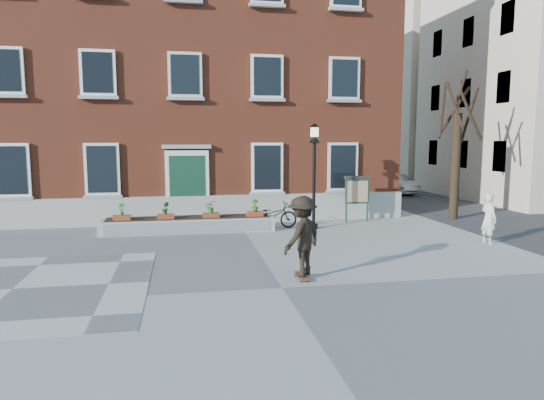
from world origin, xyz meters
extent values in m
plane|color=gray|center=(0.00, 0.00, 0.00)|extent=(100.00, 100.00, 0.00)
cube|color=#5C5C5F|center=(-6.00, 1.00, 0.01)|extent=(6.00, 6.00, 0.01)
imported|color=black|center=(1.11, 7.22, 0.50)|extent=(1.93, 0.78, 0.99)
imported|color=#B9BBBE|center=(10.59, 17.28, 0.61)|extent=(1.73, 3.85, 1.23)
imported|color=silver|center=(7.49, 3.42, 0.82)|extent=(0.46, 0.64, 1.63)
cube|color=brown|center=(-2.00, 14.00, 6.00)|extent=(18.00, 10.00, 12.00)
cube|color=#A3A39E|center=(-2.00, 8.88, 0.55)|extent=(18.00, 0.24, 1.10)
cube|color=#ABABA6|center=(-2.00, 8.75, 0.10)|extent=(2.60, 0.80, 0.20)
cube|color=#9B9B96|center=(-2.00, 8.90, 0.30)|extent=(2.20, 0.50, 0.20)
cube|color=white|center=(-2.00, 8.92, 1.65)|extent=(1.70, 0.12, 2.50)
cube|color=#143927|center=(-2.00, 8.87, 1.55)|extent=(1.40, 0.06, 2.30)
cube|color=#9A9B96|center=(-2.00, 8.88, 3.05)|extent=(1.90, 0.25, 0.15)
cube|color=white|center=(-8.40, 8.90, 2.20)|extent=(1.30, 0.10, 2.00)
cube|color=black|center=(-8.40, 8.85, 2.20)|extent=(1.08, 0.04, 1.78)
cube|color=gray|center=(-8.40, 8.84, 1.14)|extent=(1.44, 0.20, 0.12)
cube|color=white|center=(-8.40, 8.90, 5.80)|extent=(1.30, 0.10, 1.70)
cube|color=black|center=(-8.40, 8.85, 5.80)|extent=(1.08, 0.04, 1.48)
cube|color=#ACACA6|center=(-8.40, 8.84, 4.89)|extent=(1.44, 0.20, 0.12)
cube|color=silver|center=(-5.20, 8.90, 2.20)|extent=(1.30, 0.10, 2.00)
cube|color=black|center=(-5.20, 8.85, 2.20)|extent=(1.08, 0.04, 1.78)
cube|color=#989893|center=(-5.20, 8.84, 1.14)|extent=(1.44, 0.20, 0.12)
cube|color=white|center=(-5.20, 8.90, 5.80)|extent=(1.30, 0.10, 1.70)
cube|color=black|center=(-5.20, 8.85, 5.80)|extent=(1.08, 0.04, 1.48)
cube|color=#A1A19C|center=(-5.20, 8.84, 4.89)|extent=(1.44, 0.20, 0.12)
cube|color=silver|center=(-2.00, 8.90, 5.80)|extent=(1.30, 0.10, 1.70)
cube|color=black|center=(-2.00, 8.85, 5.80)|extent=(1.08, 0.04, 1.48)
cube|color=#A2A19C|center=(-2.00, 8.84, 4.89)|extent=(1.44, 0.20, 0.12)
cube|color=gray|center=(-2.00, 8.84, 8.49)|extent=(1.44, 0.20, 0.12)
cube|color=white|center=(1.20, 8.90, 2.20)|extent=(1.30, 0.10, 2.00)
cube|color=black|center=(1.20, 8.85, 2.20)|extent=(1.08, 0.04, 1.78)
cube|color=#A3A49F|center=(1.20, 8.84, 1.14)|extent=(1.44, 0.20, 0.12)
cube|color=white|center=(1.20, 8.90, 5.80)|extent=(1.30, 0.10, 1.70)
cube|color=black|center=(1.20, 8.85, 5.80)|extent=(1.08, 0.04, 1.48)
cube|color=#A0A19C|center=(1.20, 8.84, 4.89)|extent=(1.44, 0.20, 0.12)
cube|color=#A1A19C|center=(1.20, 8.84, 8.49)|extent=(1.44, 0.20, 0.12)
cube|color=silver|center=(4.40, 8.90, 2.20)|extent=(1.30, 0.10, 2.00)
cube|color=black|center=(4.40, 8.85, 2.20)|extent=(1.08, 0.04, 1.78)
cube|color=gray|center=(4.40, 8.84, 1.14)|extent=(1.44, 0.20, 0.12)
cube|color=silver|center=(4.40, 8.90, 5.80)|extent=(1.30, 0.10, 1.70)
cube|color=black|center=(4.40, 8.85, 5.80)|extent=(1.08, 0.04, 1.48)
cube|color=gray|center=(4.40, 8.84, 4.89)|extent=(1.44, 0.20, 0.12)
cube|color=#A9A8A3|center=(4.40, 8.84, 8.49)|extent=(1.44, 0.20, 0.12)
cube|color=#B5B4B0|center=(-2.00, 7.20, 0.25)|extent=(6.20, 1.10, 0.50)
cube|color=silver|center=(-2.00, 6.64, 0.25)|extent=(5.80, 0.02, 0.40)
cube|color=black|center=(-2.00, 7.20, 0.50)|extent=(5.80, 0.90, 0.06)
cube|color=brown|center=(-4.30, 6.95, 0.60)|extent=(0.60, 0.25, 0.20)
imported|color=#376A1F|center=(-4.30, 6.95, 0.92)|extent=(0.24, 0.24, 0.45)
cube|color=maroon|center=(-2.80, 6.95, 0.60)|extent=(0.60, 0.25, 0.20)
imported|color=#2A601C|center=(-2.80, 6.95, 0.92)|extent=(0.25, 0.25, 0.45)
cube|color=brown|center=(-1.20, 6.95, 0.60)|extent=(0.60, 0.25, 0.20)
imported|color=#316E21|center=(-1.20, 6.95, 0.92)|extent=(0.40, 0.40, 0.45)
cube|color=maroon|center=(0.40, 6.95, 0.60)|extent=(0.60, 0.25, 0.20)
imported|color=#30621D|center=(0.40, 6.95, 0.92)|extent=(0.25, 0.25, 0.45)
cylinder|color=#322316|center=(9.00, 8.00, 2.20)|extent=(0.36, 0.36, 4.40)
cylinder|color=black|center=(9.51, 8.00, 4.29)|extent=(0.12, 1.12, 2.23)
cylinder|color=black|center=(9.17, 8.52, 4.55)|extent=(1.18, 0.49, 1.97)
cylinder|color=black|center=(8.51, 8.36, 4.55)|extent=(0.88, 1.14, 2.35)
cylinder|color=black|center=(8.70, 7.78, 4.73)|extent=(0.60, 0.77, 1.90)
cylinder|color=#322216|center=(9.20, 7.37, 4.24)|extent=(1.39, 0.55, 1.95)
cylinder|color=#301F15|center=(9.16, 8.13, 5.37)|extent=(0.43, 0.48, 1.58)
cube|color=#3B3B3E|center=(12.00, 18.00, 0.00)|extent=(8.00, 36.00, 0.01)
cube|color=beige|center=(18.00, 26.00, 6.50)|extent=(10.00, 11.00, 13.00)
cube|color=#3D3835|center=(18.00, 26.00, 13.25)|extent=(10.40, 11.40, 0.50)
cube|color=black|center=(13.04, 10.80, 2.50)|extent=(0.08, 1.00, 1.50)
cube|color=black|center=(13.04, 14.00, 2.50)|extent=(0.08, 1.00, 1.50)
cube|color=black|center=(13.04, 17.20, 2.50)|extent=(0.08, 1.00, 1.50)
cube|color=black|center=(13.04, 10.80, 5.80)|extent=(0.08, 1.00, 1.50)
cube|color=black|center=(13.04, 14.00, 5.80)|extent=(0.08, 1.00, 1.50)
cube|color=black|center=(13.04, 17.20, 5.80)|extent=(0.08, 1.00, 1.50)
cube|color=black|center=(13.04, 10.80, 9.00)|extent=(0.08, 1.00, 1.50)
cube|color=black|center=(13.04, 14.00, 9.00)|extent=(0.08, 1.00, 1.50)
cube|color=black|center=(13.04, 17.20, 9.00)|extent=(0.08, 1.00, 1.50)
cylinder|color=black|center=(2.62, 6.91, 0.10)|extent=(0.32, 0.32, 0.20)
cylinder|color=black|center=(2.62, 6.91, 1.60)|extent=(0.12, 0.12, 3.20)
cone|color=black|center=(2.62, 6.91, 3.35)|extent=(0.40, 0.40, 0.30)
cube|color=#FFF7BB|center=(2.62, 6.91, 3.60)|extent=(0.24, 0.24, 0.34)
cone|color=black|center=(2.62, 6.91, 3.85)|extent=(0.40, 0.40, 0.16)
cylinder|color=#1B3726|center=(4.28, 8.02, 0.90)|extent=(0.08, 0.08, 1.80)
cylinder|color=#1A3523|center=(5.18, 8.02, 0.90)|extent=(0.08, 0.08, 1.80)
cube|color=#1B3725|center=(4.73, 8.02, 1.25)|extent=(1.00, 0.10, 1.00)
cube|color=#CEB985|center=(4.73, 7.96, 1.25)|extent=(0.85, 0.02, 0.85)
cube|color=#322D2B|center=(4.73, 8.02, 1.82)|extent=(1.10, 0.16, 0.10)
cube|color=brown|center=(0.62, 0.66, 0.06)|extent=(0.22, 0.78, 0.03)
cylinder|color=black|center=(0.53, 0.38, 0.03)|extent=(0.03, 0.05, 0.05)
cylinder|color=black|center=(0.71, 0.38, 0.03)|extent=(0.03, 0.05, 0.05)
cylinder|color=black|center=(0.53, 0.94, 0.03)|extent=(0.03, 0.05, 0.05)
cylinder|color=black|center=(0.71, 0.94, 0.03)|extent=(0.03, 0.05, 0.05)
imported|color=black|center=(0.62, 0.66, 1.04)|extent=(1.42, 1.36, 1.94)
camera|label=1|loc=(-2.15, -10.44, 3.38)|focal=32.00mm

